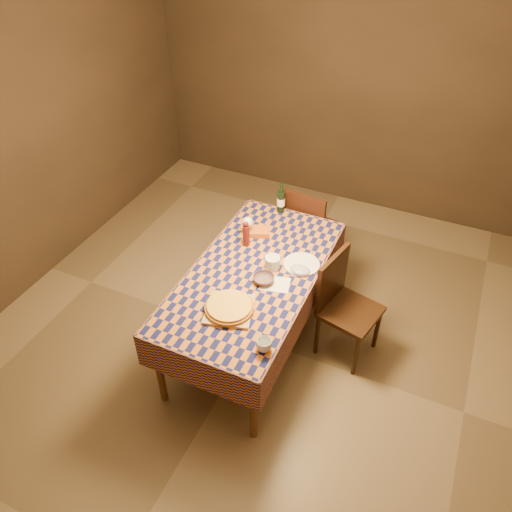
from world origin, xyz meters
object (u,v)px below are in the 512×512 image
white_plate (302,264)px  chair_right (342,301)px  chair_far (308,226)px  cutting_board (229,309)px  bowl (264,279)px  pizza (229,307)px  dining_table (253,280)px  wine_bottle (281,201)px

white_plate → chair_right: chair_right is taller
chair_far → chair_right: size_ratio=1.00×
chair_right → chair_far: bearing=125.5°
cutting_board → bowl: 0.39m
bowl → chair_right: 0.69m
chair_far → white_plate: bearing=-74.3°
pizza → bowl: bearing=75.3°
dining_table → chair_far: bearing=86.2°
wine_bottle → chair_far: 0.46m
pizza → white_plate: bearing=66.6°
white_plate → dining_table: bearing=-142.2°
dining_table → chair_right: bearing=19.5°
pizza → bowl: size_ratio=2.80×
dining_table → pizza: bearing=-88.1°
cutting_board → chair_far: bearing=87.8°
bowl → wine_bottle: size_ratio=0.56×
chair_far → cutting_board: bearing=-92.2°
dining_table → cutting_board: 0.45m
chair_far → chair_right: (0.60, -0.84, 0.00)m
chair_far → dining_table: bearing=-93.8°
white_plate → chair_right: size_ratio=0.31×
white_plate → wine_bottle: bearing=124.8°
chair_right → pizza: bearing=-134.2°
pizza → bowl: (0.10, 0.38, -0.01)m
cutting_board → chair_far: chair_far is taller
wine_bottle → chair_right: (0.80, -0.63, -0.35)m
wine_bottle → chair_right: size_ratio=0.31×
cutting_board → white_plate: cutting_board is taller
pizza → chair_right: 0.98m
bowl → wine_bottle: bearing=104.5°
bowl → cutting_board: bearing=-104.7°
cutting_board → white_plate: size_ratio=1.15×
wine_bottle → cutting_board: bearing=-83.8°
dining_table → wine_bottle: size_ratio=6.43×
dining_table → chair_right: chair_right is taller
cutting_board → bowl: size_ratio=2.03×
cutting_board → wine_bottle: (-0.14, 1.30, 0.10)m
wine_bottle → white_plate: wine_bottle is taller
dining_table → white_plate: white_plate is taller
dining_table → chair_far: chair_far is taller
cutting_board → chair_far: size_ratio=0.35×
white_plate → chair_right: (0.36, -0.00, -0.26)m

